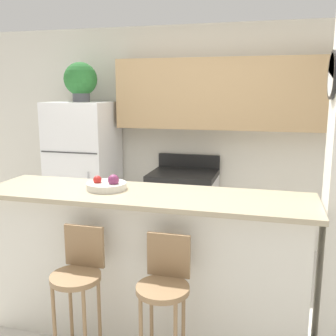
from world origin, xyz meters
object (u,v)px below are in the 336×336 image
Objects in this scene: refrigerator at (85,173)px; bar_stool_left at (78,279)px; trash_bin at (123,237)px; potted_plant_on_fridge at (81,80)px; fruit_bowl at (107,185)px; bar_stool_right at (164,290)px; stove_range at (183,211)px.

refrigerator is 2.29m from bar_stool_left.
potted_plant_on_fridge is at bearing 156.77° from trash_bin.
fruit_bowl reaches higher than bar_stool_left.
fruit_bowl is 0.79× the size of trash_bin.
bar_stool_left is 3.16× the size of fruit_bowl.
stove_range is at bearing 99.64° from bar_stool_right.
bar_stool_left is 0.58m from bar_stool_right.
trash_bin is at bearing 102.63° from bar_stool_left.
stove_range is at bearing 84.02° from bar_stool_left.
trash_bin is at bearing 106.93° from fruit_bowl.
fruit_bowl is (-0.01, 0.52, 0.50)m from bar_stool_left.
potted_plant_on_fridge reaches higher than fruit_bowl.
fruit_bowl is at bearing -73.07° from trash_bin.
refrigerator is at bearing -63.15° from potted_plant_on_fridge.
trash_bin is (-0.39, 1.29, -0.93)m from fruit_bowl.
potted_plant_on_fridge is (-1.20, -0.04, 1.47)m from stove_range.
trash_bin is (0.57, -0.25, -1.74)m from potted_plant_on_fridge.
potted_plant_on_fridge reaches higher than refrigerator.
refrigerator is 1.26m from stove_range.
bar_stool_left is at bearing 180.00° from bar_stool_right.
stove_range is 1.90m from potted_plant_on_fridge.
trash_bin is (-0.62, -0.29, -0.27)m from stove_range.
stove_range is 1.13× the size of bar_stool_left.
stove_range reaches higher than bar_stool_left.
trash_bin is (-0.98, 1.81, -0.43)m from bar_stool_right.
trash_bin is at bearing -23.23° from potted_plant_on_fridge.
fruit_bowl is at bearing 138.46° from bar_stool_right.
bar_stool_right is at bearing 0.00° from bar_stool_left.
potted_plant_on_fridge is (-1.56, 2.05, 1.31)m from bar_stool_right.
potted_plant_on_fridge reaches higher than stove_range.
bar_stool_left reaches higher than trash_bin.
refrigerator is 1.78× the size of bar_stool_right.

